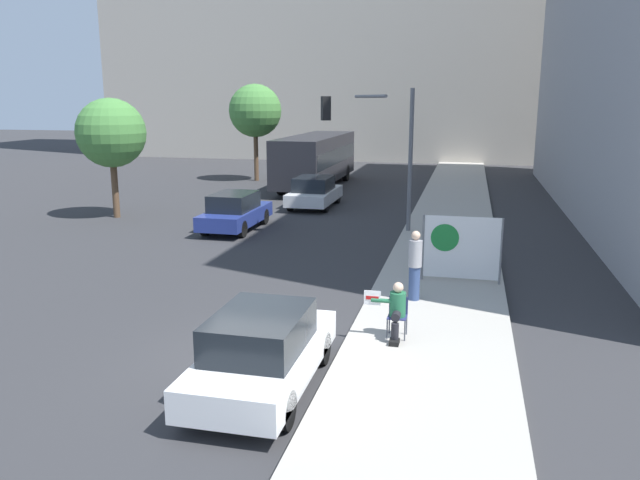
{
  "coord_description": "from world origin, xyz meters",
  "views": [
    {
      "loc": [
        3.87,
        -10.74,
        5.09
      ],
      "look_at": [
        -0.04,
        5.61,
        1.27
      ],
      "focal_mm": 35.0,
      "sensor_mm": 36.0,
      "label": 1
    }
  ],
  "objects_px": {
    "traffic_light_pole": "(378,135)",
    "jogger_on_sidewalk": "(415,265)",
    "car_on_road_nearest": "(235,212)",
    "street_tree_midblock": "(255,111)",
    "car_on_road_midblock": "(314,192)",
    "protest_banner": "(461,248)",
    "parked_car_curbside": "(263,351)",
    "street_tree_near_curb": "(111,133)",
    "seated_protester": "(396,309)",
    "city_bus_on_road": "(316,157)"
  },
  "relations": [
    {
      "from": "protest_banner",
      "to": "city_bus_on_road",
      "type": "xyz_separation_m",
      "value": [
        -8.6,
        18.38,
        0.62
      ]
    },
    {
      "from": "street_tree_near_curb",
      "to": "protest_banner",
      "type": "bearing_deg",
      "value": -25.56
    },
    {
      "from": "street_tree_midblock",
      "to": "city_bus_on_road",
      "type": "bearing_deg",
      "value": -24.8
    },
    {
      "from": "car_on_road_midblock",
      "to": "seated_protester",
      "type": "bearing_deg",
      "value": -70.3
    },
    {
      "from": "parked_car_curbside",
      "to": "car_on_road_midblock",
      "type": "relative_size",
      "value": 0.97
    },
    {
      "from": "seated_protester",
      "to": "street_tree_midblock",
      "type": "distance_m",
      "value": 27.82
    },
    {
      "from": "jogger_on_sidewalk",
      "to": "street_tree_near_curb",
      "type": "xyz_separation_m",
      "value": [
        -13.74,
        8.96,
        2.59
      ]
    },
    {
      "from": "parked_car_curbside",
      "to": "car_on_road_midblock",
      "type": "distance_m",
      "value": 19.23
    },
    {
      "from": "protest_banner",
      "to": "street_tree_midblock",
      "type": "bearing_deg",
      "value": 122.47
    },
    {
      "from": "seated_protester",
      "to": "parked_car_curbside",
      "type": "height_order",
      "value": "parked_car_curbside"
    },
    {
      "from": "protest_banner",
      "to": "car_on_road_nearest",
      "type": "distance_m",
      "value": 10.52
    },
    {
      "from": "car_on_road_midblock",
      "to": "parked_car_curbside",
      "type": "bearing_deg",
      "value": -78.76
    },
    {
      "from": "car_on_road_nearest",
      "to": "street_tree_midblock",
      "type": "relative_size",
      "value": 0.7
    },
    {
      "from": "traffic_light_pole",
      "to": "seated_protester",
      "type": "bearing_deg",
      "value": -79.41
    },
    {
      "from": "protest_banner",
      "to": "street_tree_midblock",
      "type": "relative_size",
      "value": 0.36
    },
    {
      "from": "seated_protester",
      "to": "traffic_light_pole",
      "type": "distance_m",
      "value": 11.09
    },
    {
      "from": "street_tree_midblock",
      "to": "protest_banner",
      "type": "bearing_deg",
      "value": -57.53
    },
    {
      "from": "seated_protester",
      "to": "protest_banner",
      "type": "distance_m",
      "value": 4.73
    },
    {
      "from": "seated_protester",
      "to": "car_on_road_midblock",
      "type": "xyz_separation_m",
      "value": [
        -5.8,
        16.21,
        -0.06
      ]
    },
    {
      "from": "jogger_on_sidewalk",
      "to": "car_on_road_midblock",
      "type": "distance_m",
      "value": 14.78
    },
    {
      "from": "traffic_light_pole",
      "to": "car_on_road_midblock",
      "type": "relative_size",
      "value": 1.26
    },
    {
      "from": "car_on_road_nearest",
      "to": "protest_banner",
      "type": "bearing_deg",
      "value": -33.3
    },
    {
      "from": "traffic_light_pole",
      "to": "parked_car_curbside",
      "type": "height_order",
      "value": "traffic_light_pole"
    },
    {
      "from": "traffic_light_pole",
      "to": "car_on_road_nearest",
      "type": "height_order",
      "value": "traffic_light_pole"
    },
    {
      "from": "street_tree_near_curb",
      "to": "street_tree_midblock",
      "type": "xyz_separation_m",
      "value": [
        1.84,
        13.32,
        0.69
      ]
    },
    {
      "from": "car_on_road_midblock",
      "to": "street_tree_near_curb",
      "type": "distance_m",
      "value": 9.49
    },
    {
      "from": "car_on_road_midblock",
      "to": "city_bus_on_road",
      "type": "xyz_separation_m",
      "value": [
        -1.57,
        6.72,
        1.01
      ]
    },
    {
      "from": "jogger_on_sidewalk",
      "to": "protest_banner",
      "type": "relative_size",
      "value": 0.82
    },
    {
      "from": "street_tree_midblock",
      "to": "car_on_road_nearest",
      "type": "bearing_deg",
      "value": -74.01
    },
    {
      "from": "car_on_road_nearest",
      "to": "city_bus_on_road",
      "type": "xyz_separation_m",
      "value": [
        0.19,
        12.61,
        1.0
      ]
    },
    {
      "from": "car_on_road_midblock",
      "to": "traffic_light_pole",
      "type": "bearing_deg",
      "value": -56.12
    },
    {
      "from": "street_tree_midblock",
      "to": "parked_car_curbside",
      "type": "bearing_deg",
      "value": -70.64
    },
    {
      "from": "car_on_road_nearest",
      "to": "car_on_road_midblock",
      "type": "distance_m",
      "value": 6.14
    },
    {
      "from": "protest_banner",
      "to": "car_on_road_midblock",
      "type": "relative_size",
      "value": 0.51
    },
    {
      "from": "street_tree_midblock",
      "to": "jogger_on_sidewalk",
      "type": "bearing_deg",
      "value": -61.89
    },
    {
      "from": "car_on_road_nearest",
      "to": "street_tree_near_curb",
      "type": "bearing_deg",
      "value": 167.68
    },
    {
      "from": "traffic_light_pole",
      "to": "car_on_road_midblock",
      "type": "height_order",
      "value": "traffic_light_pole"
    },
    {
      "from": "city_bus_on_road",
      "to": "street_tree_midblock",
      "type": "bearing_deg",
      "value": 155.2
    },
    {
      "from": "traffic_light_pole",
      "to": "car_on_road_midblock",
      "type": "bearing_deg",
      "value": 123.88
    },
    {
      "from": "seated_protester",
      "to": "city_bus_on_road",
      "type": "relative_size",
      "value": 0.11
    },
    {
      "from": "car_on_road_nearest",
      "to": "car_on_road_midblock",
      "type": "xyz_separation_m",
      "value": [
        1.76,
        5.89,
        -0.01
      ]
    },
    {
      "from": "parked_car_curbside",
      "to": "traffic_light_pole",
      "type": "bearing_deg",
      "value": 89.59
    },
    {
      "from": "jogger_on_sidewalk",
      "to": "car_on_road_nearest",
      "type": "height_order",
      "value": "jogger_on_sidewalk"
    },
    {
      "from": "traffic_light_pole",
      "to": "jogger_on_sidewalk",
      "type": "bearing_deg",
      "value": -74.91
    },
    {
      "from": "car_on_road_midblock",
      "to": "car_on_road_nearest",
      "type": "bearing_deg",
      "value": -106.64
    },
    {
      "from": "parked_car_curbside",
      "to": "city_bus_on_road",
      "type": "bearing_deg",
      "value": 101.74
    },
    {
      "from": "traffic_light_pole",
      "to": "street_tree_midblock",
      "type": "height_order",
      "value": "street_tree_midblock"
    },
    {
      "from": "car_on_road_nearest",
      "to": "street_tree_midblock",
      "type": "distance_m",
      "value": 15.64
    },
    {
      "from": "jogger_on_sidewalk",
      "to": "car_on_road_nearest",
      "type": "bearing_deg",
      "value": -13.13
    },
    {
      "from": "protest_banner",
      "to": "street_tree_midblock",
      "type": "distance_m",
      "value": 24.4
    }
  ]
}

